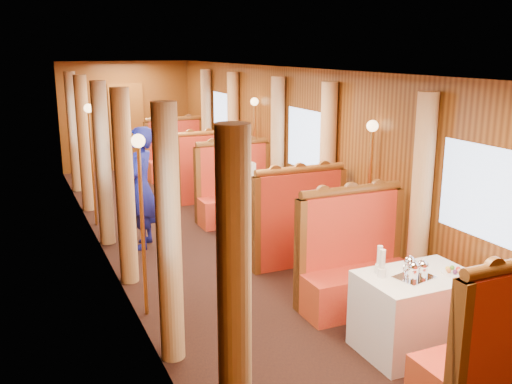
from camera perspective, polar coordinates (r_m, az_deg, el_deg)
floor at (r=8.29m, az=-4.17°, el=-5.42°), size 3.00×12.00×0.01m
ceiling at (r=7.82m, az=-4.51°, el=12.11°), size 3.00×12.00×0.01m
wall_far at (r=13.71m, az=-12.84°, el=7.42°), size 3.00×0.01×2.50m
wall_left at (r=7.61m, az=-15.04°, el=2.11°), size 0.01×12.00×2.50m
wall_right at (r=8.57m, az=5.18°, el=3.86°), size 0.01×12.00×2.50m
doorway_far at (r=13.71m, az=-12.76°, el=6.37°), size 0.80×0.04×2.00m
table_near at (r=5.65m, az=15.69°, el=-11.52°), size 1.05×0.72×0.75m
banquette_near_fwd at (r=4.99m, az=23.34°, el=-15.21°), size 1.30×0.55×1.34m
banquette_near_aft at (r=6.37m, az=9.93°, el=-7.71°), size 1.30×0.55×1.34m
table_mid at (r=8.44m, az=0.58°, el=-2.35°), size 1.05×0.72×0.75m
banquette_mid_fwd at (r=7.56m, az=3.76°, el=-3.99°), size 1.30×0.55×1.34m
banquette_mid_aft at (r=9.33m, az=-1.99°, el=-0.44°), size 1.30×0.55×1.34m
table_far at (r=11.63m, az=-6.56°, el=2.15°), size 1.05×0.72×0.75m
banquette_far_fwd at (r=10.67m, az=-4.93°, el=1.38°), size 1.30×0.55×1.34m
banquette_far_aft at (r=12.57m, az=-7.95°, el=3.24°), size 1.30×0.55×1.34m
tea_tray at (r=5.42m, az=15.53°, el=-8.23°), size 0.39×0.33×0.01m
teapot_left at (r=5.32m, az=15.40°, el=-7.89°), size 0.18×0.14×0.14m
teapot_right at (r=5.39m, az=16.28°, el=-7.69°), size 0.20×0.17×0.14m
teapot_back at (r=5.45m, az=15.07°, el=-7.35°), size 0.20×0.17×0.14m
fruit_plate at (r=5.63m, az=19.14°, el=-7.52°), size 0.22×0.22×0.05m
cup_inboard at (r=5.33m, az=12.50°, el=-7.26°), size 0.08×0.08×0.26m
cup_outboard at (r=5.43m, az=12.23°, el=-6.87°), size 0.08×0.08×0.26m
rose_vase_mid at (r=8.30m, az=0.66°, el=1.30°), size 0.06×0.06×0.36m
rose_vase_far at (r=11.54m, az=-6.60°, el=4.86°), size 0.06×0.06×0.36m
window_left_near at (r=4.24m, az=-7.44°, el=-4.15°), size 0.01×1.20×0.90m
curtain_left_near_a at (r=3.69m, az=-2.17°, el=-11.53°), size 0.22×0.22×2.35m
curtain_left_near_b at (r=5.07m, az=-8.72°, el=-4.40°), size 0.22×0.22×2.35m
window_right_near at (r=5.78m, az=22.06°, el=-0.14°), size 0.01×1.20×0.90m
curtain_right_near_b at (r=6.32m, az=16.15°, el=-1.05°), size 0.22×0.22×2.35m
window_left_mid at (r=7.57m, az=-15.03°, el=3.60°), size 0.01×1.20×0.90m
curtain_left_mid_a at (r=6.89m, az=-12.99°, el=0.38°), size 0.22×0.22×2.35m
curtain_left_mid_b at (r=8.40m, az=-15.05°, el=2.69°), size 0.22×0.22×2.35m
window_right_mid at (r=8.53m, az=5.12°, el=5.17°), size 0.01×1.20×0.90m
curtain_right_mid_a at (r=7.86m, az=7.14°, el=2.31°), size 0.22×0.22×2.35m
curtain_right_mid_b at (r=9.21m, az=2.17°, el=4.15°), size 0.22×0.22×2.35m
window_left_far at (r=11.01m, az=-17.96°, el=6.57°), size 0.01×1.20×0.90m
curtain_left_far_a at (r=10.29m, az=-16.78°, el=4.62°), size 0.22×0.22×2.35m
curtain_left_far_b at (r=11.82m, az=-17.77°, el=5.71°), size 0.22×0.22×2.35m
window_right_far at (r=11.69m, az=-3.24°, el=7.63°), size 0.01×1.20×0.90m
curtain_right_far_a at (r=10.96m, az=-2.29°, el=5.76°), size 0.22×0.22×2.35m
curtain_right_far_b at (r=12.42m, az=-4.95°, el=6.70°), size 0.22×0.22×2.35m
sconce_left_fore at (r=5.91m, az=-11.47°, el=0.29°), size 0.14×0.14×1.95m
sconce_right_fore at (r=7.04m, az=11.37°, el=2.49°), size 0.14×0.14×1.95m
sconce_left_aft at (r=9.31m, az=-16.21°, el=5.01°), size 0.14×0.14×1.95m
sconce_right_aft at (r=10.06m, az=-0.15°, el=6.21°), size 0.14×0.14×1.95m
steward at (r=8.19m, az=-11.42°, el=0.39°), size 0.63×0.74×1.73m
passenger at (r=9.02m, az=-1.38°, el=1.13°), size 0.40×0.44×0.76m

